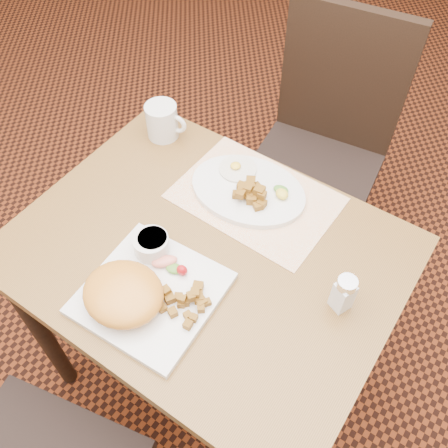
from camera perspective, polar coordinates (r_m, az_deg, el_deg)
ground at (r=1.85m, az=-1.44°, el=-16.39°), size 8.00×8.00×0.00m
table at (r=1.28m, az=-2.01°, el=-5.71°), size 0.90×0.70×0.75m
chair_far at (r=1.78m, az=11.28°, el=9.37°), size 0.47×0.48×0.97m
placemat at (r=1.29m, az=3.62°, el=3.01°), size 0.41×0.29×0.00m
plate_square at (r=1.12m, az=-8.29°, el=-7.84°), size 0.29×0.29×0.02m
plate_oval at (r=1.29m, az=2.76°, el=3.89°), size 0.33×0.26×0.02m
hollandaise_mound at (r=1.09m, az=-11.48°, el=-7.78°), size 0.19×0.16×0.07m
ramekin at (r=1.16m, az=-8.29°, el=-2.28°), size 0.08×0.08×0.05m
garnish_sq at (r=1.14m, az=-6.12°, el=-4.67°), size 0.09×0.06×0.03m
fried_egg at (r=1.33m, az=1.57°, el=6.38°), size 0.10×0.10×0.02m
garnish_ov at (r=1.27m, az=6.59°, el=3.63°), size 0.05×0.05×0.02m
salt_shaker at (r=1.09m, az=13.52°, el=-7.69°), size 0.05×0.05×0.10m
coffee_mug at (r=1.43m, az=-7.01°, el=11.60°), size 0.12×0.09×0.10m
home_fries_sq at (r=1.08m, az=-4.21°, el=-8.80°), size 0.11×0.11×0.03m
home_fries_ov at (r=1.25m, az=3.08°, el=3.64°), size 0.10×0.08×0.04m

